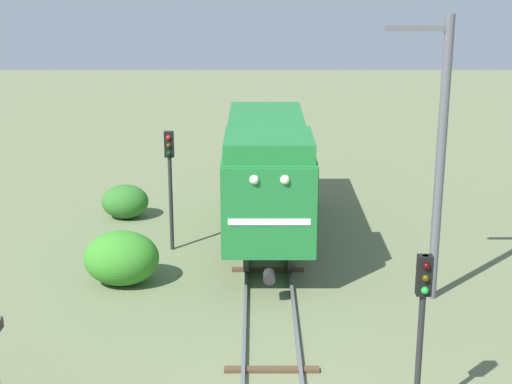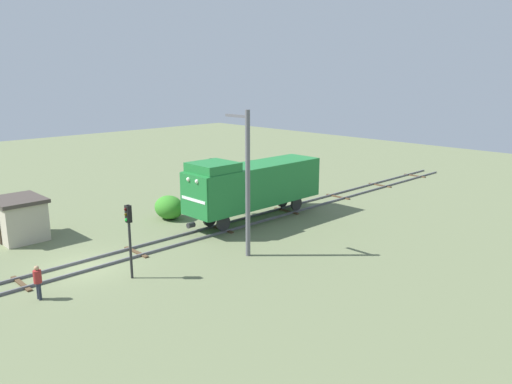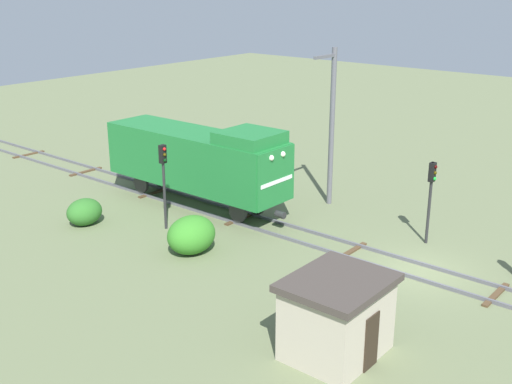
{
  "view_description": "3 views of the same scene",
  "coord_description": "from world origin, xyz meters",
  "px_view_note": "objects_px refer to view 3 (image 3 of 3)",
  "views": [
    {
      "loc": [
        -0.4,
        -14.35,
        9.97
      ],
      "look_at": [
        -0.28,
        11.81,
        2.21
      ],
      "focal_mm": 55.0,
      "sensor_mm": 36.0,
      "label": 1
    },
    {
      "loc": [
        25.32,
        -11.17,
        10.45
      ],
      "look_at": [
        1.12,
        12.26,
        2.48
      ],
      "focal_mm": 35.0,
      "sensor_mm": 36.0,
      "label": 2
    },
    {
      "loc": [
        -23.55,
        -10.51,
        11.94
      ],
      "look_at": [
        0.12,
        9.09,
        1.65
      ],
      "focal_mm": 45.0,
      "sensor_mm": 36.0,
      "label": 3
    }
  ],
  "objects_px": {
    "traffic_signal_near": "(431,188)",
    "catenary_mast": "(331,124)",
    "relay_hut": "(337,316)",
    "locomotive": "(198,158)",
    "traffic_signal_mid": "(164,171)"
  },
  "relations": [
    {
      "from": "traffic_signal_near",
      "to": "catenary_mast",
      "type": "distance_m",
      "value": 7.13
    },
    {
      "from": "traffic_signal_near",
      "to": "catenary_mast",
      "type": "bearing_deg",
      "value": 75.4
    },
    {
      "from": "relay_hut",
      "to": "catenary_mast",
      "type": "bearing_deg",
      "value": 34.41
    },
    {
      "from": "catenary_mast",
      "to": "locomotive",
      "type": "bearing_deg",
      "value": 133.56
    },
    {
      "from": "traffic_signal_mid",
      "to": "relay_hut",
      "type": "height_order",
      "value": "traffic_signal_mid"
    },
    {
      "from": "traffic_signal_mid",
      "to": "catenary_mast",
      "type": "distance_m",
      "value": 9.45
    },
    {
      "from": "locomotive",
      "to": "traffic_signal_near",
      "type": "height_order",
      "value": "locomotive"
    },
    {
      "from": "locomotive",
      "to": "catenary_mast",
      "type": "distance_m",
      "value": 7.38
    },
    {
      "from": "traffic_signal_near",
      "to": "relay_hut",
      "type": "bearing_deg",
      "value": -170.28
    },
    {
      "from": "traffic_signal_near",
      "to": "relay_hut",
      "type": "xyz_separation_m",
      "value": [
        -10.7,
        -1.83,
        -1.37
      ]
    },
    {
      "from": "traffic_signal_near",
      "to": "relay_hut",
      "type": "height_order",
      "value": "traffic_signal_near"
    },
    {
      "from": "locomotive",
      "to": "traffic_signal_near",
      "type": "distance_m",
      "value": 12.31
    },
    {
      "from": "relay_hut",
      "to": "locomotive",
      "type": "bearing_deg",
      "value": 61.33
    },
    {
      "from": "locomotive",
      "to": "relay_hut",
      "type": "height_order",
      "value": "locomotive"
    },
    {
      "from": "traffic_signal_mid",
      "to": "relay_hut",
      "type": "distance_m",
      "value": 13.44
    }
  ]
}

